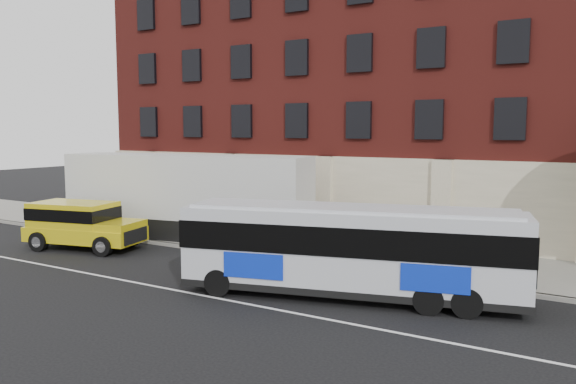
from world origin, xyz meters
The scene contains 9 objects.
ground centered at (0.00, 0.00, 0.00)m, with size 120.00×120.00×0.00m, color black.
sidewalk centered at (0.00, 9.00, 0.07)m, with size 60.00×6.00×0.15m, color gray.
kerb centered at (0.00, 6.00, 0.07)m, with size 60.00×0.25×0.15m, color gray.
lane_line centered at (0.00, 0.50, 0.01)m, with size 60.00×0.12×0.01m, color silver.
building centered at (-0.01, 16.92, 7.58)m, with size 30.00×12.10×15.00m.
sign_pole centered at (-8.50, 6.15, 1.45)m, with size 0.30×0.20×2.50m.
city_bus centered at (5.60, 2.79, 1.67)m, with size 11.31×5.09×3.03m.
yellow_suv centered at (-8.40, 3.46, 1.24)m, with size 5.80×3.39×2.16m.
shipping_container centered at (-5.59, 7.55, 2.10)m, with size 13.00×4.58×4.25m.
Camera 1 is at (13.36, -13.96, 5.53)m, focal length 35.80 mm.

